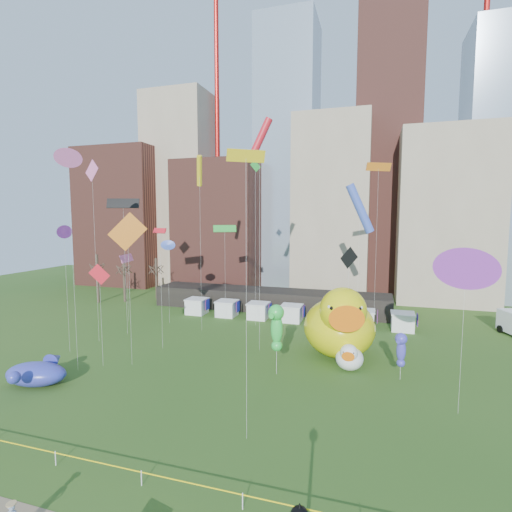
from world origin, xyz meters
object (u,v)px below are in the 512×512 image
(seahorse_purple, at_px, (401,347))
(whale_inflatable, at_px, (37,373))
(small_duck, at_px, (349,357))
(seahorse_green, at_px, (277,324))
(big_duck, at_px, (340,324))

(seahorse_purple, bearing_deg, whale_inflatable, -140.65)
(small_duck, relative_size, seahorse_green, 0.54)
(big_duck, bearing_deg, whale_inflatable, -161.56)
(seahorse_green, relative_size, seahorse_purple, 1.52)
(seahorse_green, height_order, whale_inflatable, seahorse_green)
(small_duck, distance_m, whale_inflatable, 28.99)
(big_duck, bearing_deg, seahorse_green, -142.12)
(big_duck, xyz_separation_m, seahorse_purple, (5.89, -4.27, -0.52))
(small_duck, xyz_separation_m, seahorse_purple, (4.66, -1.03, 1.83))
(big_duck, relative_size, small_duck, 3.00)
(small_duck, relative_size, seahorse_purple, 0.83)
(seahorse_green, bearing_deg, big_duck, 58.98)
(whale_inflatable, bearing_deg, big_duck, 17.87)
(small_duck, relative_size, whale_inflatable, 0.53)
(seahorse_purple, bearing_deg, small_duck, -171.82)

